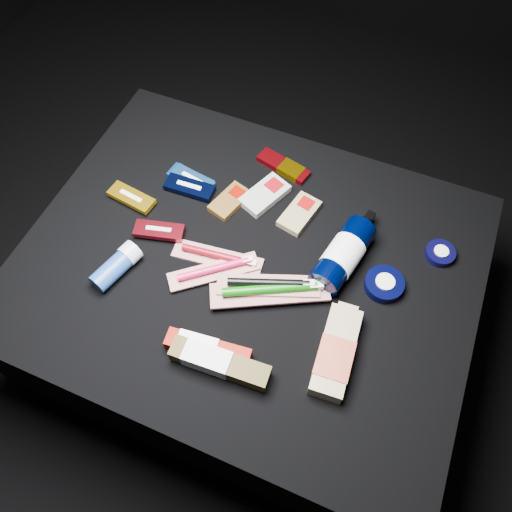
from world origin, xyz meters
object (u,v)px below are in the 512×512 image
at_px(deodorant_stick, 117,266).
at_px(toothpaste_carton_red, 204,348).
at_px(lotion_bottle, 343,255).
at_px(bodywash_bottle, 335,354).

xyz_separation_m(deodorant_stick, toothpaste_carton_red, (0.25, -0.09, -0.01)).
height_order(lotion_bottle, bodywash_bottle, lotion_bottle).
relative_size(bodywash_bottle, deodorant_stick, 1.59).
relative_size(deodorant_stick, toothpaste_carton_red, 0.71).
bearing_deg(deodorant_stick, lotion_bottle, 41.12).
distance_m(bodywash_bottle, toothpaste_carton_red, 0.25).
bearing_deg(toothpaste_carton_red, lotion_bottle, 51.09).
bearing_deg(bodywash_bottle, deodorant_stick, 175.27).
bearing_deg(lotion_bottle, deodorant_stick, -143.46).
height_order(deodorant_stick, toothpaste_carton_red, deodorant_stick).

